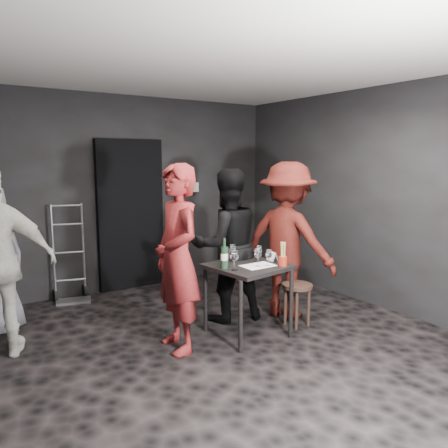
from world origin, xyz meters
TOP-DOWN VIEW (x-y plane):
  - floor at (0.00, 0.00)m, footprint 4.50×5.00m
  - ceiling at (0.00, 0.00)m, footprint 4.50×5.00m
  - wall_back at (0.00, 2.50)m, footprint 4.50×0.04m
  - wall_right at (2.25, 0.00)m, footprint 0.04×5.00m
  - doorway at (0.00, 2.44)m, footprint 0.95×0.10m
  - wallbox_upper at (0.85, 2.45)m, footprint 0.12×0.06m
  - wallbox_lower at (1.05, 2.45)m, footprint 0.10×0.06m
  - hand_truck at (-0.89, 2.31)m, footprint 0.42×0.35m
  - tasting_table at (0.36, 0.16)m, footprint 0.72×0.72m
  - stool at (0.96, 0.05)m, footprint 0.33×0.33m
  - server_red at (-0.41, 0.25)m, footprint 0.57×0.82m
  - woman_black at (0.43, 0.65)m, footprint 1.06×0.73m
  - man_maroon at (1.06, 0.33)m, footprint 1.06×1.53m
  - tasting_mat at (0.41, 0.06)m, footprint 0.34×0.23m
  - wine_glass_a at (0.11, 0.05)m, footprint 0.11×0.11m
  - wine_glass_b at (0.11, 0.19)m, footprint 0.10×0.10m
  - wine_glass_c at (0.30, 0.35)m, footprint 0.10×0.10m
  - wine_glass_d at (0.39, 0.03)m, footprint 0.10×0.10m
  - wine_glass_e at (0.49, -0.01)m, footprint 0.08×0.08m
  - wine_glass_f at (0.53, 0.19)m, footprint 0.10×0.10m
  - wine_bottle at (0.07, 0.17)m, footprint 0.07×0.07m
  - breadstick_cup at (0.63, -0.08)m, footprint 0.09×0.09m
  - reserved_card at (0.67, 0.15)m, footprint 0.09×0.14m

SIDE VIEW (x-z plane):
  - floor at x=0.00m, z-range -0.01..0.01m
  - hand_truck at x=-0.89m, z-range -0.40..0.86m
  - stool at x=0.96m, z-range 0.14..0.61m
  - tasting_table at x=0.36m, z-range 0.28..1.03m
  - tasting_mat at x=0.41m, z-range 0.75..0.75m
  - reserved_card at x=0.67m, z-range 0.75..0.85m
  - wine_glass_e at x=0.49m, z-range 0.75..0.94m
  - wine_glass_f at x=0.53m, z-range 0.75..0.94m
  - wine_glass_c at x=0.30m, z-range 0.75..0.95m
  - wine_glass_d at x=0.39m, z-range 0.75..0.96m
  - wine_glass_b at x=0.11m, z-range 0.75..0.96m
  - wine_glass_a at x=0.11m, z-range 0.75..0.97m
  - wine_bottle at x=0.07m, z-range 0.71..1.02m
  - breadstick_cup at x=0.63m, z-range 0.74..1.00m
  - woman_black at x=0.43m, z-range 0.00..1.99m
  - doorway at x=0.00m, z-range 0.00..2.10m
  - server_red at x=-0.41m, z-range 0.00..2.15m
  - man_maroon at x=1.06m, z-range 0.00..2.16m
  - wall_back at x=0.00m, z-range 0.00..2.70m
  - wall_right at x=2.25m, z-range 0.00..2.70m
  - wallbox_lower at x=1.05m, z-range 1.33..1.47m
  - wallbox_upper at x=0.85m, z-range 1.39..1.51m
  - ceiling at x=0.00m, z-range 2.69..2.71m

